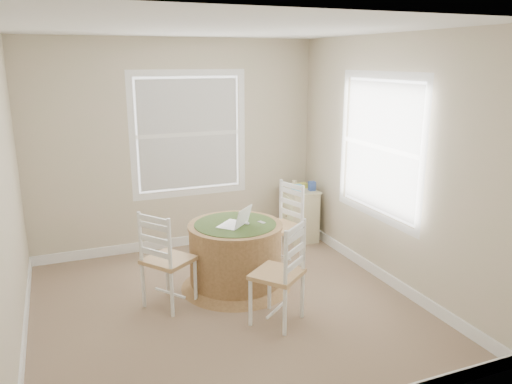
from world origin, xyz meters
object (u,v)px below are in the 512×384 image
round_table (236,253)px  chair_left (168,259)px  laptop (235,223)px  chair_near (277,274)px  chair_right (280,226)px  corner_chest (300,214)px

round_table → chair_left: chair_left is taller
laptop → chair_near: bearing=55.3°
chair_near → round_table: bearing=-121.7°
chair_left → chair_near: (0.84, -0.69, 0.00)m
chair_left → chair_right: 1.50m
chair_left → laptop: 0.77m
round_table → laptop: (-0.02, -0.05, 0.35)m
chair_left → laptop: chair_left is taller
chair_left → corner_chest: (2.03, 1.19, -0.13)m
chair_left → round_table: bearing=-115.3°
laptop → corner_chest: bearing=176.7°
round_table → chair_right: size_ratio=1.22×
round_table → chair_right: 0.77m
chair_right → corner_chest: chair_right is taller
round_table → chair_right: (0.68, 0.35, 0.09)m
chair_left → chair_right: same height
chair_near → corner_chest: 2.24m
round_table → laptop: laptop is taller
chair_left → chair_near: bearing=-165.6°
chair_near → laptop: chair_near is taller
round_table → chair_near: size_ratio=1.22×
chair_left → laptop: bearing=-118.7°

